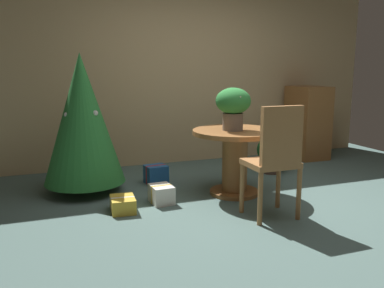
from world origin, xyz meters
The scene contains 11 objects.
ground_plane centered at (0.00, 0.00, 0.00)m, with size 6.60×6.60×0.00m, color #4C6660.
back_wall_panel centered at (0.00, 2.20, 1.30)m, with size 6.00×0.10×2.60m, color tan.
round_dining_table centered at (0.00, 0.49, 0.45)m, with size 0.91×0.91×0.71m.
flower_vase centered at (-0.04, 0.48, 0.98)m, with size 0.37×0.37×0.45m.
wooden_chair_near centered at (0.00, -0.31, 0.59)m, with size 0.44×0.39×1.04m.
holiday_tree centered at (-1.51, 1.13, 0.82)m, with size 0.88×0.88×1.52m.
gift_box_gold centered at (-1.25, 0.36, 0.07)m, with size 0.25×0.31×0.14m.
gift_box_blue centered at (-0.69, 1.19, 0.11)m, with size 0.27×0.25×0.22m.
gift_box_cream centered at (-0.83, 0.47, 0.09)m, with size 0.22×0.27×0.19m.
wooden_cabinet centered at (1.84, 1.75, 0.54)m, with size 0.48×0.61×1.08m.
potted_plant centered at (0.85, 1.12, 0.28)m, with size 0.39×0.39×0.50m.
Camera 1 is at (-1.94, -3.38, 1.37)m, focal length 38.31 mm.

